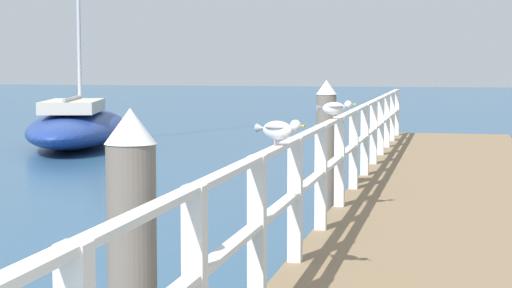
{
  "coord_description": "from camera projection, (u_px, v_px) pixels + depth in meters",
  "views": [
    {
      "loc": [
        0.06,
        -0.69,
        2.2
      ],
      "look_at": [
        -2.22,
        9.68,
        1.23
      ],
      "focal_mm": 63.48,
      "sensor_mm": 36.0,
      "label": 1
    }
  ],
  "objects": [
    {
      "name": "boat_2",
      "position": [
        78.0,
        126.0,
        23.68
      ],
      "size": [
        4.2,
        7.8,
        9.21
      ],
      "rotation": [
        0.0,
        0.0,
        0.26
      ],
      "color": "navy",
      "rests_on": "ground_plane"
    },
    {
      "name": "seagull_background",
      "position": [
        335.0,
        108.0,
        10.54
      ],
      "size": [
        0.45,
        0.26,
        0.21
      ],
      "rotation": [
        0.0,
        0.0,
        5.18
      ],
      "color": "white",
      "rests_on": "pier_railing"
    },
    {
      "name": "pier_railing",
      "position": [
        347.0,
        145.0,
        11.92
      ],
      "size": [
        0.12,
        20.84,
        1.12
      ],
      "color": "silver",
      "rests_on": "pier_deck"
    },
    {
      "name": "pier_deck",
      "position": [
        447.0,
        216.0,
        11.72
      ],
      "size": [
        2.78,
        22.32,
        0.42
      ],
      "primitive_type": "cube",
      "color": "#846B4C",
      "rests_on": "ground_plane"
    },
    {
      "name": "dock_piling_near",
      "position": [
        132.0,
        279.0,
        5.08
      ],
      "size": [
        0.29,
        0.29,
        1.95
      ],
      "color": "#6B6056",
      "rests_on": "ground_plane"
    },
    {
      "name": "dock_piling_far",
      "position": [
        326.0,
        149.0,
        12.71
      ],
      "size": [
        0.29,
        0.29,
        1.95
      ],
      "color": "#6B6056",
      "rests_on": "ground_plane"
    },
    {
      "name": "seagull_foreground",
      "position": [
        279.0,
        129.0,
        7.19
      ],
      "size": [
        0.45,
        0.26,
        0.21
      ],
      "rotation": [
        0.0,
        0.0,
        4.26
      ],
      "color": "white",
      "rests_on": "pier_railing"
    }
  ]
}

